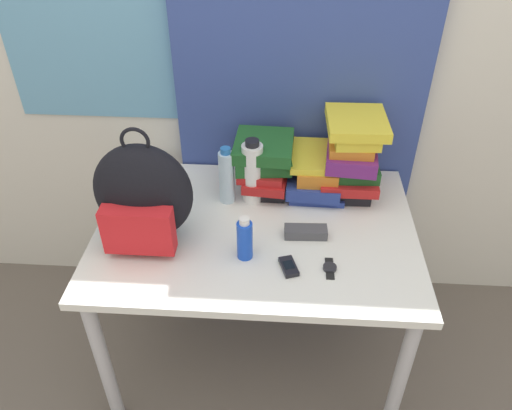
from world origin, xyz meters
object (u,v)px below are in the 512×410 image
book_stack_center (316,173)px  sunglasses_case (306,232)px  backpack (143,196)px  sunscreen_bottle (245,239)px  book_stack_left (264,163)px  book_stack_right (351,155)px  wristwatch (330,268)px  water_bottle (227,176)px  cell_phone (289,267)px  sports_bottle (252,172)px

book_stack_center → sunglasses_case: 0.30m
backpack → sunscreen_bottle: bearing=-13.3°
book_stack_left → book_stack_center: (0.20, 0.00, -0.04)m
book_stack_right → sunglasses_case: size_ratio=2.08×
backpack → sunglasses_case: 0.57m
book_stack_right → wristwatch: bearing=-101.1°
water_bottle → sunglasses_case: bearing=-33.0°
book_stack_center → cell_phone: (-0.10, -0.46, -0.07)m
book_stack_left → sunglasses_case: 0.35m
sports_bottle → cell_phone: sports_bottle is taller
book_stack_center → sports_bottle: sports_bottle is taller
sports_bottle → cell_phone: bearing=-68.9°
water_bottle → wristwatch: size_ratio=2.36×
book_stack_right → water_bottle: 0.48m
water_bottle → cell_phone: 0.45m
backpack → book_stack_right: 0.79m
book_stack_center → cell_phone: bearing=-101.9°
book_stack_left → book_stack_right: (0.33, 0.00, 0.05)m
book_stack_left → book_stack_center: bearing=0.4°
cell_phone → sunglasses_case: bearing=71.1°
backpack → sunglasses_case: size_ratio=2.81×
sports_bottle → backpack: bearing=-144.7°
sports_bottle → sunscreen_bottle: sports_bottle is taller
book_stack_center → sunglasses_case: book_stack_center is taller
water_bottle → sunglasses_case: size_ratio=1.54×
backpack → book_stack_left: (0.39, 0.33, -0.06)m
book_stack_left → sunscreen_bottle: (-0.04, -0.41, -0.04)m
backpack → sunglasses_case: bearing=3.8°
book_stack_right → sunglasses_case: (-0.17, -0.30, -0.14)m
sunscreen_bottle → cell_phone: (0.15, -0.05, -0.07)m
book_stack_left → sports_bottle: bearing=-116.1°
book_stack_right → sunscreen_bottle: (-0.37, -0.41, -0.09)m
book_stack_center → water_bottle: bearing=-163.4°
book_stack_left → book_stack_right: bearing=0.1°
sunglasses_case → wristwatch: bearing=-64.6°
cell_phone → wristwatch: 0.13m
water_bottle → sports_bottle: 0.10m
sports_bottle → sunglasses_case: (0.20, -0.21, -0.11)m
cell_phone → wristwatch: bearing=2.6°
book_stack_center → water_bottle: (-0.34, -0.10, 0.03)m
sports_bottle → sunscreen_bottle: size_ratio=1.60×
book_stack_left → water_bottle: water_bottle is taller
sports_bottle → wristwatch: (0.28, -0.37, -0.12)m
book_stack_right → wristwatch: size_ratio=3.19×
water_bottle → cell_phone: size_ratio=2.38×
sports_bottle → cell_phone: size_ratio=2.66×
backpack → book_stack_right: bearing=24.8°
water_bottle → sunscreen_bottle: size_ratio=1.43×
book_stack_right → cell_phone: (-0.22, -0.46, -0.15)m
backpack → wristwatch: 0.66m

